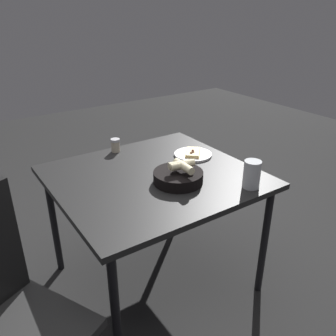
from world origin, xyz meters
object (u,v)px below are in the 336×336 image
at_px(pizza_plate, 193,154).
at_px(pepper_shaker, 116,146).
at_px(beer_glass, 252,176).
at_px(bread_basket, 179,176).
at_px(dining_table, 154,185).

relative_size(pizza_plate, pepper_shaker, 2.76).
height_order(pizza_plate, beer_glass, beer_glass).
bearing_deg(beer_glass, bread_basket, -132.04).
xyz_separation_m(bread_basket, beer_glass, (0.24, 0.27, 0.02)).
bearing_deg(pepper_shaker, beer_glass, 23.46).
distance_m(dining_table, bread_basket, 0.19).
relative_size(dining_table, beer_glass, 7.37).
height_order(dining_table, pepper_shaker, pepper_shaker).
height_order(dining_table, bread_basket, bread_basket).
relative_size(pizza_plate, beer_glass, 1.61).
bearing_deg(pepper_shaker, bread_basket, 8.09).
distance_m(pizza_plate, pepper_shaker, 0.48).
bearing_deg(pepper_shaker, dining_table, 3.07).
bearing_deg(dining_table, pizza_plate, 104.80).
bearing_deg(dining_table, bread_basket, 20.98).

